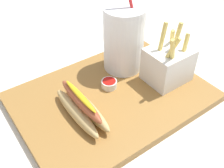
{
  "coord_description": "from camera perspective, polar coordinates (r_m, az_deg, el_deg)",
  "views": [
    {
      "loc": [
        -0.27,
        -0.37,
        0.44
      ],
      "look_at": [
        0.0,
        0.0,
        0.05
      ],
      "focal_mm": 42.97,
      "sensor_mm": 36.0,
      "label": 1
    }
  ],
  "objects": [
    {
      "name": "ground_plane",
      "position": [
        0.64,
        0.0,
        -4.1
      ],
      "size": [
        2.4,
        2.4,
        0.02
      ],
      "primitive_type": "cube",
      "color": "silver"
    },
    {
      "name": "food_tray",
      "position": [
        0.63,
        0.0,
        -2.79
      ],
      "size": [
        0.43,
        0.31,
        0.02
      ],
      "primitive_type": "cube",
      "color": "olive",
      "rests_on": "ground_plane"
    },
    {
      "name": "soda_cup",
      "position": [
        0.66,
        2.51,
        9.58
      ],
      "size": [
        0.1,
        0.1,
        0.25
      ],
      "color": "white",
      "rests_on": "food_tray"
    },
    {
      "name": "fries_basket",
      "position": [
        0.65,
        11.83,
        4.16
      ],
      "size": [
        0.1,
        0.08,
        0.15
      ],
      "color": "white",
      "rests_on": "food_tray"
    },
    {
      "name": "hot_dog_1",
      "position": [
        0.56,
        -6.53,
        -4.91
      ],
      "size": [
        0.05,
        0.16,
        0.06
      ],
      "color": "tan",
      "rests_on": "food_tray"
    },
    {
      "name": "ketchup_cup_1",
      "position": [
        0.63,
        -0.61,
        0.11
      ],
      "size": [
        0.04,
        0.04,
        0.02
      ],
      "color": "white",
      "rests_on": "food_tray"
    }
  ]
}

